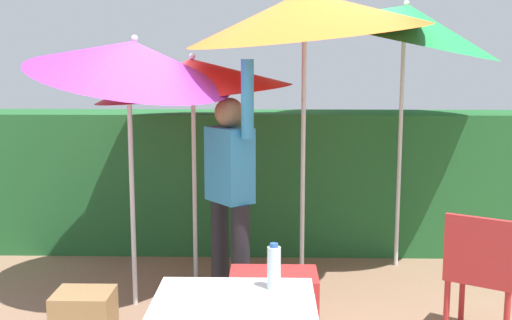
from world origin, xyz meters
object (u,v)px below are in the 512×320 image
Objects in this scene: umbrella_orange at (405,23)px; person_vendor at (230,186)px; chair_plastic at (483,270)px; crate_cardboard at (84,316)px; bottle_water at (274,267)px; umbrella_navy at (132,59)px; umbrella_yellow at (306,14)px; cooler_box at (274,306)px; umbrella_rainbow at (193,76)px; folding_table at (234,314)px.

umbrella_orange is 2.20m from person_vendor.
umbrella_orange is 2.91× the size of chair_plastic.
bottle_water reaches higher than crate_cardboard.
umbrella_navy reaches higher than crate_cardboard.
umbrella_yellow is 2.75m from crate_cardboard.
cooler_box reaches higher than crate_cardboard.
umbrella_orange is at bearing 34.73° from crate_cardboard.
crate_cardboard is at bearing -108.66° from umbrella_navy.
person_vendor reaches higher than chair_plastic.
umbrella_orange is (1.82, 0.41, 0.46)m from umbrella_rainbow.
folding_table is at bearing -100.33° from cooler_box.
umbrella_orange is at bearing 66.03° from bottle_water.
chair_plastic is at bearing -82.24° from umbrella_orange.
chair_plastic is at bearing -15.11° from umbrella_navy.
umbrella_rainbow is at bearing 118.85° from cooler_box.
umbrella_navy is at bearing 123.48° from bottle_water.
umbrella_yellow reaches higher than umbrella_navy.
crate_cardboard is at bearing 135.72° from folding_table.
umbrella_yellow is 1.36× the size of person_vendor.
folding_table is (0.13, -1.70, -0.31)m from person_vendor.
umbrella_orange is at bearing 63.70° from folding_table.
folding_table is 3.33× the size of bottle_water.
umbrella_navy is 2.05m from cooler_box.
umbrella_rainbow reaches higher than chair_plastic.
bottle_water is (-0.25, -1.91, -1.40)m from umbrella_yellow.
cooler_box is at bearing 79.67° from folding_table.
umbrella_orange is 2.80m from cooler_box.
umbrella_rainbow is at bearing 118.84° from person_vendor.
umbrella_orange is 3.15m from bottle_water.
umbrella_orange reaches higher than chair_plastic.
umbrella_yellow is at bearing -142.90° from umbrella_orange.
person_vendor is (-1.48, -1.03, -1.26)m from umbrella_orange.
cooler_box is at bearing -104.61° from umbrella_yellow.
umbrella_yellow is at bearing 82.51° from bottle_water.
umbrella_navy is at bearing -121.95° from umbrella_rainbow.
person_vendor is at bearing 118.85° from cooler_box.
umbrella_rainbow is 2.70m from chair_plastic.
bottle_water is at bearing -113.97° from umbrella_orange.
umbrella_orange reaches higher than umbrella_navy.
person_vendor is at bearing 159.68° from chair_plastic.
umbrella_navy is 2.86m from chair_plastic.
umbrella_navy reaches higher than bottle_water.
umbrella_navy is 3.83× the size of cooler_box.
umbrella_yellow reaches higher than umbrella_rainbow.
umbrella_orange is 1.38× the size of person_vendor.
umbrella_yellow is 3.20× the size of folding_table.
umbrella_orange reaches higher than cooler_box.
folding_table is at bearing -44.28° from crate_cardboard.
umbrella_orange is 2.44m from umbrella_navy.
folding_table is at bearing -102.34° from umbrella_yellow.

